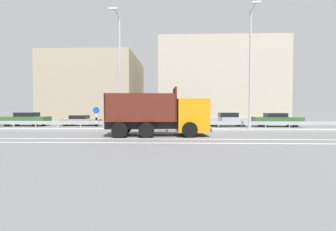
# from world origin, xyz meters

# --- Properties ---
(ground_plane) EXTENTS (320.00, 320.00, 0.00)m
(ground_plane) POSITION_xyz_m (0.00, 0.00, 0.00)
(ground_plane) COLOR #565659
(lane_strip_0) EXTENTS (63.83, 0.16, 0.01)m
(lane_strip_0) POSITION_xyz_m (-3.10, -3.02, 0.00)
(lane_strip_0) COLOR silver
(lane_strip_0) RESTS_ON ground_plane
(lane_strip_1) EXTENTS (63.83, 0.16, 0.01)m
(lane_strip_1) POSITION_xyz_m (-3.10, -4.66, 0.00)
(lane_strip_1) COLOR silver
(lane_strip_1) RESTS_ON ground_plane
(median_island) EXTENTS (35.11, 1.10, 0.18)m
(median_island) POSITION_xyz_m (0.00, 2.18, 0.09)
(median_island) COLOR gray
(median_island) RESTS_ON ground_plane
(median_guardrail) EXTENTS (63.83, 0.09, 0.78)m
(median_guardrail) POSITION_xyz_m (0.00, 3.19, 0.57)
(median_guardrail) COLOR #9EA0A5
(median_guardrail) RESTS_ON ground_plane
(dump_truck) EXTENTS (7.38, 3.15, 3.39)m
(dump_truck) POSITION_xyz_m (-2.10, -1.13, 1.32)
(dump_truck) COLOR orange
(dump_truck) RESTS_ON ground_plane
(median_road_sign) EXTENTS (0.66, 0.16, 2.11)m
(median_road_sign) POSITION_xyz_m (-8.68, 2.18, 1.09)
(median_road_sign) COLOR white
(median_road_sign) RESTS_ON ground_plane
(street_lamp_1) EXTENTS (0.70, 1.99, 9.91)m
(street_lamp_1) POSITION_xyz_m (-6.58, 1.96, 5.42)
(street_lamp_1) COLOR #ADADB2
(street_lamp_1) RESTS_ON ground_plane
(street_lamp_2) EXTENTS (0.72, 2.04, 10.29)m
(street_lamp_2) POSITION_xyz_m (4.58, 2.12, 5.62)
(street_lamp_2) COLOR #ADADB2
(street_lamp_2) RESTS_ON ground_plane
(parked_car_1) EXTENTS (4.90, 1.99, 1.50)m
(parked_car_1) POSITION_xyz_m (-18.35, 7.15, 0.77)
(parked_car_1) COLOR #335B33
(parked_car_1) RESTS_ON ground_plane
(parked_car_2) EXTENTS (4.41, 2.01, 1.19)m
(parked_car_2) POSITION_xyz_m (-12.44, 7.67, 0.63)
(parked_car_2) COLOR gray
(parked_car_2) RESTS_ON ground_plane
(parked_car_3) EXTENTS (4.08, 2.00, 1.41)m
(parked_car_3) POSITION_xyz_m (-7.00, 7.31, 0.72)
(parked_car_3) COLOR black
(parked_car_3) RESTS_ON ground_plane
(parked_car_4) EXTENTS (4.27, 2.25, 1.33)m
(parked_car_4) POSITION_xyz_m (-1.64, 7.72, 0.69)
(parked_car_4) COLOR navy
(parked_car_4) RESTS_ON ground_plane
(parked_car_5) EXTENTS (4.51, 1.98, 1.49)m
(parked_car_5) POSITION_xyz_m (3.87, 7.54, 0.75)
(parked_car_5) COLOR #A3A3A8
(parked_car_5) RESTS_ON ground_plane
(parked_car_6) EXTENTS (4.99, 2.07, 1.45)m
(parked_car_6) POSITION_xyz_m (9.03, 7.14, 0.75)
(parked_car_6) COLOR #335B33
(parked_car_6) RESTS_ON ground_plane
(background_building_0) EXTENTS (13.96, 14.82, 10.60)m
(background_building_0) POSITION_xyz_m (-15.36, 22.02, 5.30)
(background_building_0) COLOR tan
(background_building_0) RESTS_ON ground_plane
(background_building_1) EXTENTS (18.35, 14.50, 12.14)m
(background_building_1) POSITION_xyz_m (4.99, 21.18, 6.07)
(background_building_1) COLOR #B7AD99
(background_building_1) RESTS_ON ground_plane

